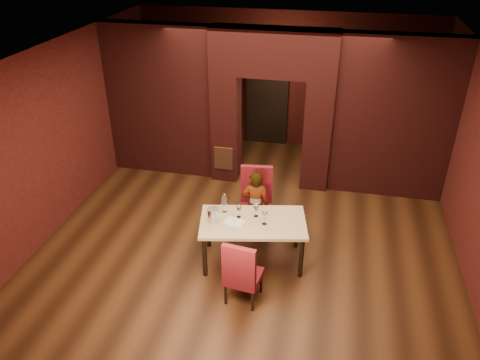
# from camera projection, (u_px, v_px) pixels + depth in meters

# --- Properties ---
(floor) EXTENTS (8.00, 8.00, 0.00)m
(floor) POSITION_uv_depth(u_px,v_px,m) (252.00, 232.00, 8.47)
(floor) COLOR #452411
(floor) RESTS_ON ground
(ceiling) EXTENTS (7.00, 8.00, 0.04)m
(ceiling) POSITION_uv_depth(u_px,v_px,m) (255.00, 55.00, 6.91)
(ceiling) COLOR silver
(ceiling) RESTS_ON ground
(wall_back) EXTENTS (7.00, 0.04, 3.20)m
(wall_back) POSITION_uv_depth(u_px,v_px,m) (285.00, 80.00, 11.10)
(wall_back) COLOR maroon
(wall_back) RESTS_ON ground
(wall_front) EXTENTS (7.00, 0.04, 3.20)m
(wall_front) POSITION_uv_depth(u_px,v_px,m) (171.00, 339.00, 4.28)
(wall_front) COLOR maroon
(wall_front) RESTS_ON ground
(wall_left) EXTENTS (0.04, 8.00, 3.20)m
(wall_left) POSITION_uv_depth(u_px,v_px,m) (61.00, 134.00, 8.34)
(wall_left) COLOR maroon
(wall_left) RESTS_ON ground
(pillar_left) EXTENTS (0.55, 0.55, 2.30)m
(pillar_left) POSITION_uv_depth(u_px,v_px,m) (226.00, 127.00, 9.79)
(pillar_left) COLOR maroon
(pillar_left) RESTS_ON ground
(pillar_right) EXTENTS (0.55, 0.55, 2.30)m
(pillar_right) POSITION_uv_depth(u_px,v_px,m) (318.00, 134.00, 9.44)
(pillar_right) COLOR maroon
(pillar_right) RESTS_ON ground
(lintel) EXTENTS (2.45, 0.55, 0.90)m
(lintel) POSITION_uv_depth(u_px,v_px,m) (274.00, 52.00, 8.83)
(lintel) COLOR maroon
(lintel) RESTS_ON ground
(wing_wall_left) EXTENTS (2.28, 0.35, 3.20)m
(wing_wall_left) POSITION_uv_depth(u_px,v_px,m) (161.00, 101.00, 9.83)
(wing_wall_left) COLOR maroon
(wing_wall_left) RESTS_ON ground
(wing_wall_right) EXTENTS (2.28, 0.35, 3.20)m
(wing_wall_right) POSITION_uv_depth(u_px,v_px,m) (394.00, 119.00, 8.96)
(wing_wall_right) COLOR maroon
(wing_wall_right) RESTS_ON ground
(vent_panel) EXTENTS (0.40, 0.03, 0.50)m
(vent_panel) POSITION_uv_depth(u_px,v_px,m) (223.00, 158.00, 9.83)
(vent_panel) COLOR #A3562F
(vent_panel) RESTS_ON ground
(rear_door) EXTENTS (0.90, 0.08, 2.10)m
(rear_door) POSITION_uv_depth(u_px,v_px,m) (267.00, 102.00, 11.39)
(rear_door) COLOR black
(rear_door) RESTS_ON ground
(rear_door_frame) EXTENTS (1.02, 0.04, 2.22)m
(rear_door_frame) POSITION_uv_depth(u_px,v_px,m) (267.00, 103.00, 11.36)
(rear_door_frame) COLOR black
(rear_door_frame) RESTS_ON ground
(dining_table) EXTENTS (1.82, 1.24, 0.78)m
(dining_table) POSITION_uv_depth(u_px,v_px,m) (253.00, 241.00, 7.58)
(dining_table) COLOR tan
(dining_table) RESTS_ON ground
(chair_far) EXTENTS (0.62, 0.62, 1.23)m
(chair_far) POSITION_uv_depth(u_px,v_px,m) (256.00, 203.00, 8.16)
(chair_far) COLOR maroon
(chair_far) RESTS_ON ground
(chair_near) EXTENTS (0.55, 0.55, 1.08)m
(chair_near) POSITION_uv_depth(u_px,v_px,m) (244.00, 269.00, 6.74)
(chair_near) COLOR maroon
(chair_near) RESTS_ON ground
(person_seated) EXTENTS (0.49, 0.34, 1.30)m
(person_seated) POSITION_uv_depth(u_px,v_px,m) (255.00, 205.00, 8.04)
(person_seated) COLOR white
(person_seated) RESTS_ON ground
(wine_glass_a) EXTENTS (0.08, 0.08, 0.20)m
(wine_glass_a) POSITION_uv_depth(u_px,v_px,m) (239.00, 212.00, 7.44)
(wine_glass_a) COLOR silver
(wine_glass_a) RESTS_ON dining_table
(wine_glass_b) EXTENTS (0.09, 0.09, 0.21)m
(wine_glass_b) POSITION_uv_depth(u_px,v_px,m) (256.00, 211.00, 7.46)
(wine_glass_b) COLOR white
(wine_glass_b) RESTS_ON dining_table
(wine_glass_c) EXTENTS (0.09, 0.09, 0.22)m
(wine_glass_c) POSITION_uv_depth(u_px,v_px,m) (264.00, 218.00, 7.27)
(wine_glass_c) COLOR white
(wine_glass_c) RESTS_ON dining_table
(tasting_sheet) EXTENTS (0.34, 0.28, 0.00)m
(tasting_sheet) POSITION_uv_depth(u_px,v_px,m) (234.00, 222.00, 7.37)
(tasting_sheet) COLOR silver
(tasting_sheet) RESTS_ON dining_table
(wine_bucket) EXTENTS (0.18, 0.18, 0.22)m
(wine_bucket) POSITION_uv_depth(u_px,v_px,m) (213.00, 215.00, 7.35)
(wine_bucket) COLOR silver
(wine_bucket) RESTS_ON dining_table
(water_bottle) EXTENTS (0.08, 0.08, 0.33)m
(water_bottle) POSITION_uv_depth(u_px,v_px,m) (224.00, 203.00, 7.55)
(water_bottle) COLOR white
(water_bottle) RESTS_ON dining_table
(potted_plant) EXTENTS (0.55, 0.54, 0.46)m
(potted_plant) POSITION_uv_depth(u_px,v_px,m) (294.00, 224.00, 8.29)
(potted_plant) COLOR #2A5F1B
(potted_plant) RESTS_ON ground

